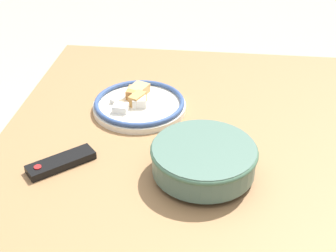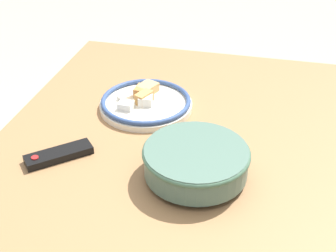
{
  "view_description": "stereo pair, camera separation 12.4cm",
  "coord_description": "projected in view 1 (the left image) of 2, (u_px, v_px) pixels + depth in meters",
  "views": [
    {
      "loc": [
        -1.07,
        -0.07,
        1.47
      ],
      "look_at": [
        -0.03,
        0.05,
        0.79
      ],
      "focal_mm": 50.0,
      "sensor_mm": 36.0,
      "label": 1
    },
    {
      "loc": [
        -1.04,
        -0.2,
        1.47
      ],
      "look_at": [
        -0.03,
        0.05,
        0.79
      ],
      "focal_mm": 50.0,
      "sensor_mm": 36.0,
      "label": 2
    }
  ],
  "objects": [
    {
      "name": "tv_remote",
      "position": [
        61.0,
        162.0,
        1.16
      ],
      "size": [
        0.15,
        0.16,
        0.02
      ],
      "rotation": [
        0.0,
        0.0,
        0.73
      ],
      "color": "black",
      "rests_on": "dining_table"
    },
    {
      "name": "dining_table",
      "position": [
        186.0,
        160.0,
        1.33
      ],
      "size": [
        1.13,
        1.02,
        0.75
      ],
      "color": "olive",
      "rests_on": "ground_plane"
    },
    {
      "name": "food_plate",
      "position": [
        139.0,
        104.0,
        1.39
      ],
      "size": [
        0.28,
        0.28,
        0.05
      ],
      "color": "silver",
      "rests_on": "dining_table"
    },
    {
      "name": "noodle_bowl",
      "position": [
        204.0,
        159.0,
        1.11
      ],
      "size": [
        0.26,
        0.26,
        0.08
      ],
      "color": "#4C6B5B",
      "rests_on": "dining_table"
    }
  ]
}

